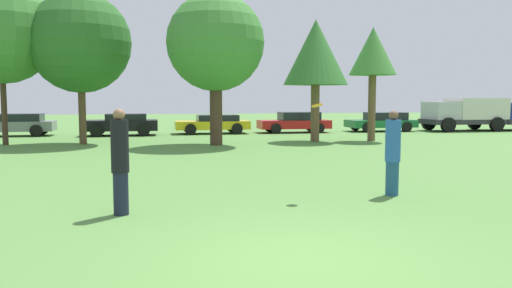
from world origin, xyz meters
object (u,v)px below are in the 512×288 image
tree_3 (316,53)px  tree_0 (1,32)px  person_thrower (120,161)px  parked_car_grey (16,124)px  tree_2 (216,43)px  parked_car_green (382,121)px  parked_car_yellow (213,123)px  parked_car_red (295,122)px  tree_4 (373,53)px  parked_car_black (122,124)px  delivery_truck_silver (466,112)px  frisbee (317,105)px  tree_1 (80,43)px  person_catcher (393,153)px

tree_3 → tree_0: bearing=177.1°
person_thrower → parked_car_grey: size_ratio=0.45×
tree_2 → person_thrower: bearing=-103.2°
tree_2 → parked_car_green: tree_2 is taller
parked_car_yellow → parked_car_red: (4.98, 0.01, 0.04)m
tree_0 → tree_4: bearing=-2.9°
parked_car_black → parked_car_red: 10.14m
tree_0 → parked_car_red: bearing=20.7°
tree_0 → tree_2: tree_0 is taller
parked_car_black → delivery_truck_silver: 21.22m
frisbee → tree_3: tree_3 is taller
tree_1 → parked_car_black: tree_1 is taller
person_thrower → tree_3: (7.94, 14.06, 3.23)m
parked_car_red → parked_car_green: (5.66, 0.14, -0.02)m
tree_1 → frisbee: bearing=-64.1°
tree_0 → parked_car_grey: bearing=100.7°
person_catcher → frisbee: 2.00m
tree_4 → parked_car_red: bearing=108.2°
tree_4 → parked_car_green: tree_4 is taller
tree_4 → tree_0: bearing=177.1°
frisbee → parked_car_red: 20.18m
person_thrower → tree_0: 16.49m
person_catcher → tree_3: tree_3 is taller
person_catcher → tree_2: bearing=-86.8°
tree_3 → parked_car_black: bearing=148.7°
delivery_truck_silver → person_thrower: bearing=43.8°
person_thrower → person_catcher: person_thrower is taller
person_catcher → tree_4: 14.47m
tree_1 → tree_2: 6.08m
person_catcher → delivery_truck_silver: 23.81m
tree_4 → person_catcher: bearing=-111.5°
tree_3 → parked_car_yellow: (-4.27, 6.29, -3.60)m
tree_1 → tree_3: (10.76, -0.57, -0.34)m
delivery_truck_silver → tree_2: bearing=20.7°
tree_3 → parked_car_yellow: tree_3 is taller
tree_0 → delivery_truck_silver: tree_0 is taller
person_thrower → delivery_truck_silver: 28.10m
tree_3 → parked_car_green: tree_3 is taller
tree_0 → parked_car_grey: 7.17m
person_catcher → parked_car_yellow: 19.63m
parked_car_green → delivery_truck_silver: bearing=173.1°
tree_3 → tree_4: tree_3 is taller
person_thrower → parked_car_yellow: 20.68m
frisbee → tree_1: 15.60m
tree_3 → parked_car_green: (6.37, 6.44, -3.58)m
tree_0 → tree_4: size_ratio=1.33×
parked_car_yellow → frisbee: bearing=89.1°
tree_0 → tree_3: (14.08, -0.71, -0.78)m
tree_2 → tree_0: bearing=170.1°
parked_car_grey → frisbee: bearing=117.9°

